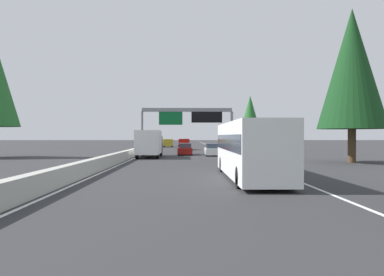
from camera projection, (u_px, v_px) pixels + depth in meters
ground_plane at (150, 151)px, 61.15m from camera, size 320.00×320.00×0.00m
median_barrier at (157, 145)px, 81.14m from camera, size 180.00×0.56×0.90m
shoulder_stripe_right at (217, 149)px, 71.35m from camera, size 160.00×0.16×0.01m
shoulder_stripe_median at (157, 149)px, 71.15m from camera, size 160.00×0.16×0.01m
sign_gantry_overhead at (188, 117)px, 52.11m from camera, size 0.50×12.68×6.19m
bus_far_center at (249, 148)px, 21.10m from camera, size 11.50×2.55×3.10m
sedan_near_right at (213, 150)px, 45.64m from camera, size 4.40×1.80×1.47m
pickup_distant_b at (184, 144)px, 65.58m from camera, size 5.60×2.00×1.86m
sedan_mid_right at (185, 141)px, 126.50m from camera, size 4.40×1.80×1.47m
sedan_far_right at (185, 149)px, 47.64m from camera, size 4.40×1.80×1.47m
minivan_near_center at (168, 143)px, 81.96m from camera, size 5.00×1.95×1.69m
box_truck_distant_a at (150, 143)px, 42.04m from camera, size 8.50×2.40×2.95m
conifer_right_near at (352, 69)px, 33.50m from camera, size 5.98×5.98×13.60m
conifer_right_mid at (250, 117)px, 59.55m from camera, size 3.83×3.83×8.70m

